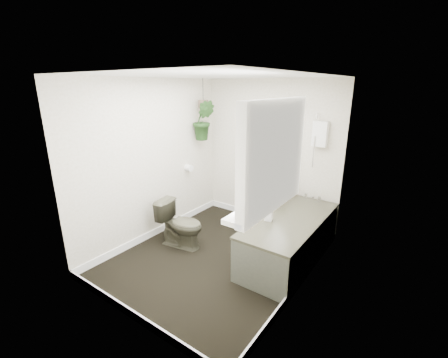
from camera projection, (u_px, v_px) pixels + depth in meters
The scene contains 22 objects.
floor at pixel (218, 257), 4.03m from camera, with size 2.30×2.80×0.02m, color black.
ceiling at pixel (216, 75), 3.34m from camera, with size 2.30×2.80×0.02m, color white.
wall_back at pixel (270, 154), 4.78m from camera, with size 2.30×0.02×2.30m, color silver.
wall_front at pixel (120, 212), 2.58m from camera, with size 2.30×0.02×2.30m, color silver.
wall_left at pixel (153, 161), 4.32m from camera, with size 0.02×2.80×2.30m, color silver.
wall_right at pixel (308, 193), 3.04m from camera, with size 0.02×2.80×2.30m, color silver.
skirting at pixel (218, 253), 4.01m from camera, with size 2.30×2.80×0.10m, color white.
bathtub at pixel (290, 239), 3.89m from camera, with size 0.72×1.72×0.58m, color #383729, non-canonical shape.
bath_screen at pixel (286, 154), 4.15m from camera, with size 0.04×0.72×1.40m, color silver, non-canonical shape.
shower_box at pixel (320, 134), 4.16m from camera, with size 0.20×0.10×0.35m, color white.
oval_mirror at pixel (282, 133), 4.53m from camera, with size 0.46×0.03×0.62m, color tan.
wall_sconce at pixel (258, 138), 4.77m from camera, with size 0.04×0.04×0.22m, color black.
toilet_roll_holder at pixel (189, 168), 4.91m from camera, with size 0.11×0.11×0.11m, color white.
window_recess at pixel (274, 157), 2.39m from camera, with size 0.08×1.00×0.90m, color white.
window_sill at pixel (264, 204), 2.55m from camera, with size 0.18×1.00×0.04m, color white.
window_blinds at pixel (269, 156), 2.41m from camera, with size 0.01×0.86×0.76m, color white.
toilet at pixel (181, 224), 4.21m from camera, with size 0.37×0.65×0.66m, color #383729.
pedestal_sink at pixel (272, 204), 4.69m from camera, with size 0.50×0.43×0.86m, color #383729, non-canonical shape.
sill_plant at pixel (277, 178), 2.75m from camera, with size 0.23×0.20×0.26m, color black.
hanging_plant at pixel (204, 120), 4.81m from camera, with size 0.35×0.28×0.63m, color black.
soap_bottle at pixel (269, 213), 3.72m from camera, with size 0.09×0.09×0.20m, color black.
hanging_pot at pixel (203, 104), 4.73m from camera, with size 0.16×0.16×0.12m, color brown.
Camera 1 is at (2.11, -2.83, 2.19)m, focal length 24.00 mm.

